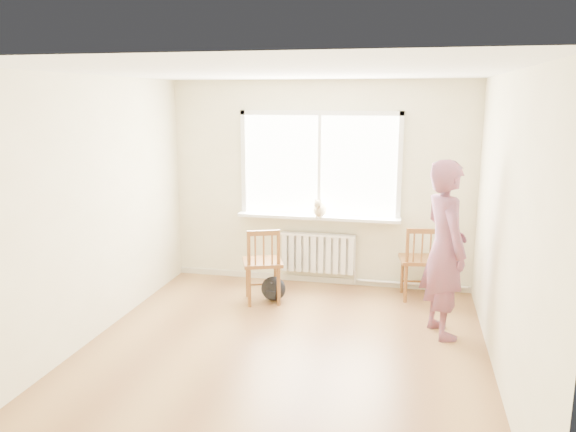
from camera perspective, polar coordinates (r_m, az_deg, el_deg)
The scene contains 13 objects.
floor at distance 5.70m, azimuth -0.68°, elevation -13.77°, with size 4.50×4.50×0.00m, color #9A6E3F.
ceiling at distance 5.14m, azimuth -0.76°, elevation 14.46°, with size 4.50×4.50×0.00m, color white.
back_wall at distance 7.43m, azimuth 3.24°, elevation 3.24°, with size 4.00×0.01×2.70m, color beige.
window at distance 7.36m, azimuth 3.24°, elevation 5.61°, with size 2.12×0.05×1.42m.
windowsill at distance 7.40m, azimuth 3.07°, elevation -0.11°, with size 2.15×0.22×0.04m, color white.
radiator at distance 7.53m, azimuth 3.05°, elevation -3.73°, with size 1.00×0.12×0.55m.
heating_pipe at distance 7.58m, azimuth 12.49°, elevation -6.75°, with size 0.04×0.04×1.40m, color silver.
baseboard at distance 7.72m, azimuth 3.11°, elevation -6.43°, with size 4.00×0.03×0.08m, color beige.
chair_left at distance 6.85m, azimuth -2.57°, elevation -5.01°, with size 0.59×0.58×0.94m.
chair_right at distance 7.14m, azimuth 13.23°, elevation -4.64°, with size 0.52×0.50×0.94m.
person at distance 6.04m, azimuth 15.64°, elevation -3.27°, with size 0.68×0.45×1.87m, color #BB3E4A.
cat at distance 7.28m, azimuth 3.24°, elevation 0.72°, with size 0.19×0.40×0.26m.
backpack at distance 7.01m, azimuth -1.49°, elevation -7.39°, with size 0.31×0.23×0.31m, color black.
Camera 1 is at (1.17, -5.00, 2.48)m, focal length 35.00 mm.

